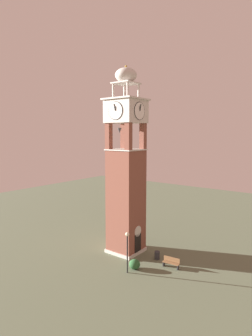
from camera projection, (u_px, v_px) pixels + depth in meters
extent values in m
plane|color=#5B664C|center=(126.00, 251.00, 30.57)|extent=(80.00, 80.00, 0.00)
cube|color=brown|center=(126.00, 202.00, 29.93)|extent=(3.07, 3.07, 10.85)
cube|color=beige|center=(126.00, 250.00, 30.55)|extent=(3.27, 3.27, 0.35)
cube|color=black|center=(138.00, 244.00, 29.50)|extent=(1.10, 0.04, 2.20)
cylinder|color=beige|center=(138.00, 231.00, 29.33)|extent=(1.10, 0.04, 1.10)
cube|color=brown|center=(128.00, 137.00, 27.38)|extent=(0.56, 0.56, 2.75)
cube|color=brown|center=(143.00, 137.00, 29.35)|extent=(0.56, 0.56, 2.75)
cube|color=brown|center=(109.00, 137.00, 28.89)|extent=(0.56, 0.56, 2.75)
cube|color=brown|center=(124.00, 137.00, 30.87)|extent=(0.56, 0.56, 2.75)
cube|color=beige|center=(126.00, 150.00, 29.28)|extent=(3.23, 3.23, 0.12)
cone|color=#4C4C51|center=(129.00, 131.00, 29.66)|extent=(0.45, 0.45, 0.54)
cone|color=#4C4C51|center=(120.00, 130.00, 29.23)|extent=(0.44, 0.44, 0.54)
cone|color=#4C4C51|center=(128.00, 130.00, 28.38)|extent=(0.41, 0.41, 0.37)
cube|color=beige|center=(126.00, 112.00, 28.82)|extent=(3.31, 3.31, 2.28)
cylinder|color=white|center=(140.00, 111.00, 27.81)|extent=(1.73, 0.05, 1.73)
torus|color=black|center=(140.00, 111.00, 27.81)|extent=(1.76, 0.06, 1.76)
cube|color=black|center=(140.00, 109.00, 27.75)|extent=(0.10, 0.03, 0.44)
cube|color=black|center=(141.00, 107.00, 27.80)|extent=(0.22, 0.03, 0.69)
cylinder|color=white|center=(113.00, 113.00, 29.84)|extent=(1.73, 0.05, 1.73)
torus|color=black|center=(113.00, 113.00, 29.84)|extent=(1.76, 0.06, 1.76)
cube|color=black|center=(113.00, 110.00, 29.84)|extent=(0.10, 0.03, 0.44)
cube|color=black|center=(113.00, 109.00, 29.90)|extent=(0.22, 0.03, 0.69)
cylinder|color=white|center=(115.00, 111.00, 27.51)|extent=(0.05, 1.73, 1.73)
torus|color=black|center=(115.00, 111.00, 27.51)|extent=(0.06, 1.76, 1.76)
cube|color=black|center=(115.00, 108.00, 27.43)|extent=(0.03, 0.10, 0.44)
cube|color=black|center=(114.00, 107.00, 27.47)|extent=(0.03, 0.22, 0.69)
cylinder|color=white|center=(136.00, 113.00, 30.14)|extent=(0.05, 1.73, 1.73)
torus|color=black|center=(136.00, 113.00, 30.14)|extent=(0.06, 1.76, 1.76)
cube|color=black|center=(136.00, 111.00, 30.16)|extent=(0.03, 0.10, 0.44)
cube|color=black|center=(135.00, 110.00, 30.20)|extent=(0.03, 0.22, 0.69)
cube|color=beige|center=(126.00, 99.00, 28.68)|extent=(3.67, 3.67, 0.16)
cylinder|color=beige|center=(128.00, 89.00, 27.32)|extent=(0.22, 0.22, 1.44)
cylinder|color=beige|center=(139.00, 92.00, 28.75)|extent=(0.22, 0.22, 1.44)
cylinder|color=beige|center=(113.00, 91.00, 28.42)|extent=(0.22, 0.22, 1.44)
cylinder|color=beige|center=(124.00, 93.00, 29.85)|extent=(0.22, 0.22, 1.44)
cube|color=beige|center=(126.00, 83.00, 28.49)|extent=(2.26, 2.26, 0.12)
ellipsoid|color=beige|center=(126.00, 75.00, 28.40)|extent=(2.18, 2.18, 1.46)
sphere|color=#B79338|center=(126.00, 66.00, 28.30)|extent=(0.24, 0.24, 0.24)
cube|color=brown|center=(171.00, 263.00, 26.76)|extent=(0.59, 1.64, 0.06)
cube|color=brown|center=(172.00, 259.00, 26.89)|extent=(0.21, 1.60, 0.44)
cube|color=#2D2D33|center=(178.00, 267.00, 26.41)|extent=(0.40, 0.12, 0.42)
cube|color=#2D2D33|center=(164.00, 264.00, 27.17)|extent=(0.40, 0.12, 0.42)
cylinder|color=black|center=(127.00, 255.00, 25.63)|extent=(0.12, 0.12, 3.43)
sphere|color=#F9EFCC|center=(127.00, 234.00, 25.40)|extent=(0.36, 0.36, 0.36)
cylinder|color=#2D2D33|center=(157.00, 255.00, 28.58)|extent=(0.52, 0.52, 0.80)
ellipsoid|color=#28562D|center=(135.00, 264.00, 26.50)|extent=(1.03, 1.03, 0.91)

